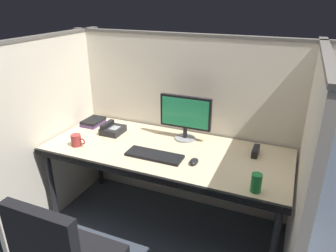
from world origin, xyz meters
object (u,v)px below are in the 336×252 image
desk (165,156)px  coffee_mug (76,140)px  monitor_center (185,115)px  desk_phone (112,129)px  red_stapler (256,151)px  computer_mouse (194,161)px  keyboard_main (154,155)px  soda_can (256,183)px  book_stack (93,122)px

desk → coffee_mug: size_ratio=15.08×
monitor_center → desk_phone: bearing=-168.1°
desk → monitor_center: monitor_center is taller
coffee_mug → red_stapler: bearing=16.7°
computer_mouse → desk_phone: (-0.83, 0.23, 0.02)m
desk → keyboard_main: 0.14m
keyboard_main → red_stapler: size_ratio=2.87×
soda_can → book_stack: 1.63m
monitor_center → soda_can: bearing=-39.3°
desk → computer_mouse: 0.30m
desk_phone → book_stack: bearing=160.3°
desk → red_stapler: bearing=16.9°
monitor_center → soda_can: 0.86m
desk_phone → book_stack: (-0.27, 0.10, -0.01)m
keyboard_main → desk_phone: bearing=154.5°
monitor_center → coffee_mug: 0.90m
keyboard_main → book_stack: (-0.79, 0.34, 0.01)m
keyboard_main → red_stapler: 0.76m
book_stack → keyboard_main: bearing=-23.6°
red_stapler → coffee_mug: size_ratio=1.19×
desk → computer_mouse: size_ratio=19.79×
desk → monitor_center: bearing=73.8°
monitor_center → desk_phone: monitor_center is taller
soda_can → monitor_center: bearing=140.7°
coffee_mug → soda_can: size_ratio=1.03×
coffee_mug → desk_phone: size_ratio=0.66×
keyboard_main → book_stack: 0.86m
computer_mouse → coffee_mug: 0.96m
desk → computer_mouse: bearing=-21.7°
keyboard_main → coffee_mug: coffee_mug is taller
desk → desk_phone: bearing=167.6°
red_stapler → book_stack: size_ratio=0.71×
red_stapler → desk_phone: bearing=-176.2°
soda_can → desk_phone: size_ratio=0.64×
desk → book_stack: size_ratio=9.03×
desk → book_stack: (-0.82, 0.22, 0.08)m
desk → monitor_center: 0.37m
monitor_center → computer_mouse: size_ratio=4.48×
desk → coffee_mug: (-0.68, -0.20, 0.10)m
computer_mouse → coffee_mug: size_ratio=0.76×
keyboard_main → desk_phone: 0.58m
keyboard_main → book_stack: bearing=156.4°
keyboard_main → computer_mouse: bearing=3.4°
red_stapler → coffee_mug: 1.40m
keyboard_main → red_stapler: red_stapler is taller
desk_phone → soda_can: bearing=-17.6°
coffee_mug → soda_can: (1.41, -0.08, 0.01)m
desk_phone → coffee_mug: bearing=-111.7°
monitor_center → keyboard_main: (-0.10, -0.38, -0.20)m
computer_mouse → desk_phone: bearing=164.4°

